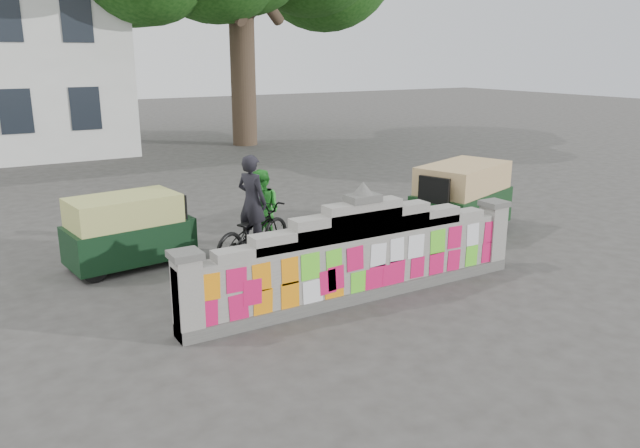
# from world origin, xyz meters

# --- Properties ---
(ground) EXTENTS (100.00, 100.00, 0.00)m
(ground) POSITION_xyz_m (0.00, 0.00, 0.00)
(ground) COLOR #383533
(ground) RESTS_ON ground
(parapet_wall) EXTENTS (6.48, 0.44, 2.01)m
(parapet_wall) POSITION_xyz_m (-0.00, -0.01, 0.75)
(parapet_wall) COLOR #4C4C49
(parapet_wall) RESTS_ON ground
(cyclist_bike) EXTENTS (2.21, 1.52, 1.10)m
(cyclist_bike) POSITION_xyz_m (-0.65, 2.88, 0.55)
(cyclist_bike) COLOR black
(cyclist_bike) RESTS_ON ground
(cyclist_rider) EXTENTS (0.68, 0.80, 1.87)m
(cyclist_rider) POSITION_xyz_m (-0.65, 2.88, 0.93)
(cyclist_rider) COLOR black
(cyclist_rider) RESTS_ON ground
(pedestrian) EXTENTS (0.92, 1.01, 1.69)m
(pedestrian) POSITION_xyz_m (-0.19, 3.38, 0.84)
(pedestrian) COLOR #268E29
(pedestrian) RESTS_ON ground
(rickshaw_left) EXTENTS (2.59, 1.44, 1.40)m
(rickshaw_left) POSITION_xyz_m (-2.90, 3.71, 0.73)
(rickshaw_left) COLOR black
(rickshaw_left) RESTS_ON ground
(rickshaw_right) EXTENTS (2.98, 2.08, 1.60)m
(rickshaw_right) POSITION_xyz_m (4.18, 2.12, 0.83)
(rickshaw_right) COLOR black
(rickshaw_right) RESTS_ON ground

